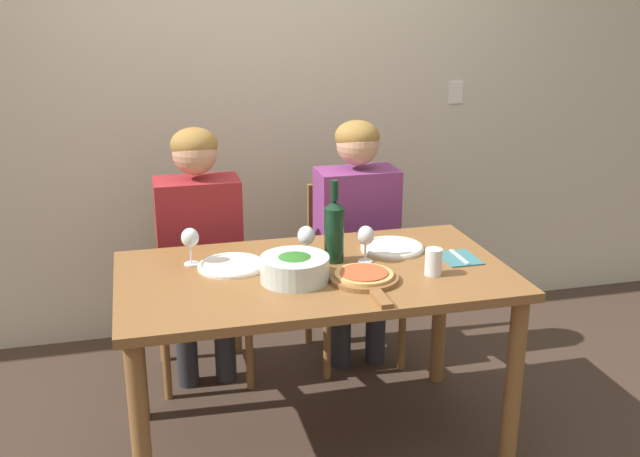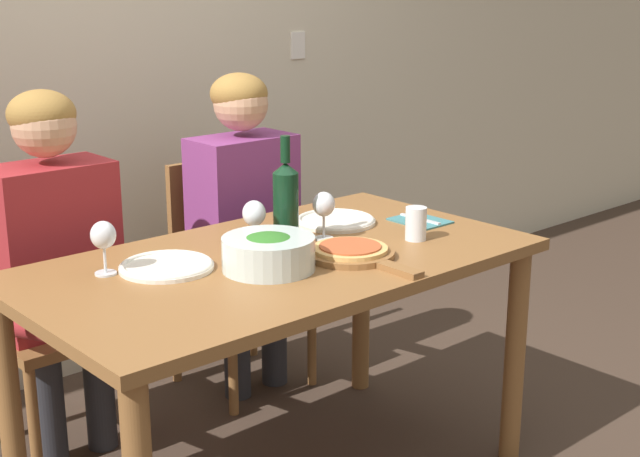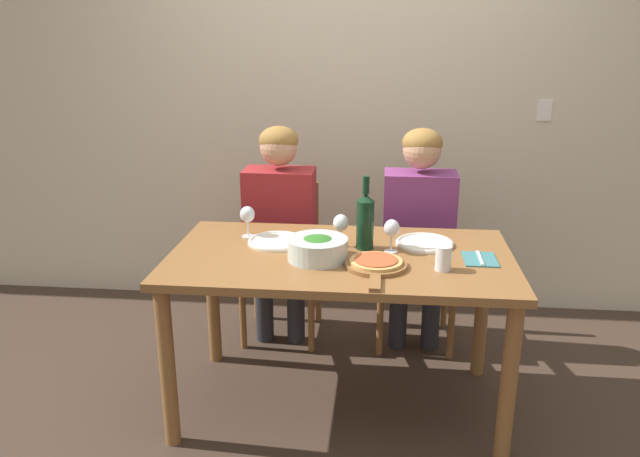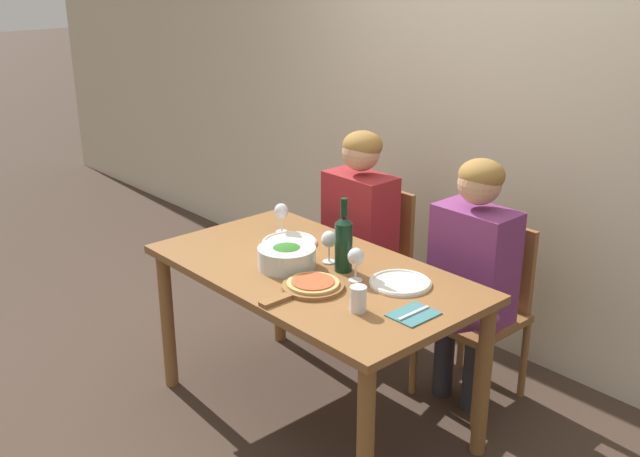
% 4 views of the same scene
% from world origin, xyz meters
% --- Properties ---
extents(ground_plane, '(40.00, 40.00, 0.00)m').
position_xyz_m(ground_plane, '(0.00, 0.00, 0.00)').
color(ground_plane, '#3D2D23').
extents(back_wall, '(10.00, 0.06, 2.70)m').
position_xyz_m(back_wall, '(0.00, 1.23, 1.35)').
color(back_wall, beige).
rests_on(back_wall, ground).
extents(dining_table, '(1.50, 0.83, 0.76)m').
position_xyz_m(dining_table, '(0.00, 0.00, 0.66)').
color(dining_table, brown).
rests_on(dining_table, ground).
extents(chair_left, '(0.42, 0.42, 0.87)m').
position_xyz_m(chair_left, '(-0.38, 0.76, 0.48)').
color(chair_left, brown).
rests_on(chair_left, ground).
extents(chair_right, '(0.42, 0.42, 0.87)m').
position_xyz_m(chair_right, '(0.37, 0.76, 0.48)').
color(chair_right, brown).
rests_on(chair_right, ground).
extents(person_woman, '(0.47, 0.51, 1.22)m').
position_xyz_m(person_woman, '(-0.38, 0.65, 0.73)').
color(person_woman, '#28282D').
rests_on(person_woman, ground).
extents(person_man, '(0.47, 0.51, 1.22)m').
position_xyz_m(person_man, '(0.37, 0.65, 0.73)').
color(person_man, '#28282D').
rests_on(person_man, ground).
extents(wine_bottle, '(0.08, 0.08, 0.33)m').
position_xyz_m(wine_bottle, '(0.10, 0.09, 0.89)').
color(wine_bottle, black).
rests_on(wine_bottle, dining_table).
extents(broccoli_bowl, '(0.26, 0.26, 0.10)m').
position_xyz_m(broccoli_bowl, '(-0.09, -0.07, 0.81)').
color(broccoli_bowl, silver).
rests_on(broccoli_bowl, dining_table).
extents(dinner_plate_left, '(0.26, 0.26, 0.02)m').
position_xyz_m(dinner_plate_left, '(-0.30, 0.12, 0.77)').
color(dinner_plate_left, silver).
rests_on(dinner_plate_left, dining_table).
extents(dinner_plate_right, '(0.26, 0.26, 0.02)m').
position_xyz_m(dinner_plate_right, '(0.37, 0.16, 0.77)').
color(dinner_plate_right, silver).
rests_on(dinner_plate_right, dining_table).
extents(pizza_on_board, '(0.26, 0.40, 0.04)m').
position_xyz_m(pizza_on_board, '(0.16, -0.15, 0.78)').
color(pizza_on_board, brown).
rests_on(pizza_on_board, dining_table).
extents(wine_glass_left, '(0.07, 0.07, 0.15)m').
position_xyz_m(wine_glass_left, '(-0.45, 0.19, 0.87)').
color(wine_glass_left, silver).
rests_on(wine_glass_left, dining_table).
extents(wine_glass_right, '(0.07, 0.07, 0.15)m').
position_xyz_m(wine_glass_right, '(0.22, 0.05, 0.87)').
color(wine_glass_right, silver).
rests_on(wine_glass_right, dining_table).
extents(wine_glass_centre, '(0.07, 0.07, 0.15)m').
position_xyz_m(wine_glass_centre, '(-0.01, 0.10, 0.87)').
color(wine_glass_centre, silver).
rests_on(wine_glass_centre, dining_table).
extents(water_tumbler, '(0.07, 0.07, 0.10)m').
position_xyz_m(water_tumbler, '(0.43, -0.15, 0.81)').
color(water_tumbler, silver).
rests_on(water_tumbler, dining_table).
extents(fork_on_napkin, '(0.14, 0.18, 0.01)m').
position_xyz_m(fork_on_napkin, '(0.60, -0.01, 0.76)').
color(fork_on_napkin, '#387075').
rests_on(fork_on_napkin, dining_table).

